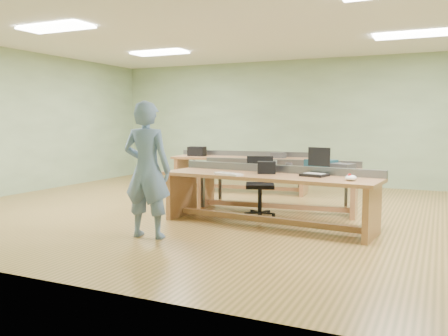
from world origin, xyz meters
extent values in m
plane|color=#A2753D|center=(0.00, 0.00, 0.00)|extent=(10.00, 10.00, 0.00)
plane|color=silver|center=(0.00, 0.00, 3.00)|extent=(10.00, 10.00, 0.00)
cube|color=#9BB88B|center=(0.00, 4.00, 1.50)|extent=(10.00, 0.04, 3.00)
cube|color=#9BB88B|center=(0.00, -4.00, 1.50)|extent=(10.00, 0.04, 3.00)
cube|color=#9BB88B|center=(-5.00, 0.00, 1.50)|extent=(0.04, 8.00, 3.00)
cube|color=white|center=(-2.50, -1.50, 2.97)|extent=(1.20, 0.50, 0.03)
cube|color=white|center=(-2.50, 1.50, 2.97)|extent=(1.20, 0.50, 0.03)
cube|color=white|center=(2.50, 1.50, 2.97)|extent=(1.20, 0.50, 0.03)
cube|color=#B5764C|center=(0.79, -0.89, 0.72)|extent=(3.24, 1.14, 0.05)
cube|color=#B5764C|center=(-0.69, -0.75, 0.35)|extent=(0.15, 0.75, 0.70)
cube|color=#B5764C|center=(2.27, -1.03, 0.35)|extent=(0.15, 0.75, 0.70)
cube|color=#B5764C|center=(0.79, -0.89, 0.10)|extent=(2.88, 0.37, 0.08)
cube|color=#54575C|center=(0.83, -0.51, 0.81)|extent=(3.17, 0.38, 0.11)
cube|color=#B5764C|center=(0.56, 0.24, 0.72)|extent=(2.78, 0.99, 0.05)
cube|color=#B5764C|center=(-0.70, 0.12, 0.35)|extent=(0.14, 0.63, 0.70)
cube|color=#B5764C|center=(1.82, 0.36, 0.35)|extent=(0.14, 0.63, 0.70)
cube|color=#B5764C|center=(0.56, 0.24, 0.10)|extent=(2.42, 0.34, 0.08)
cube|color=#54575C|center=(0.53, 0.56, 0.81)|extent=(2.72, 0.35, 0.11)
cube|color=#B5764C|center=(-0.88, 2.13, 0.72)|extent=(3.02, 1.10, 0.05)
cube|color=#B5764C|center=(-2.26, 1.99, 0.35)|extent=(0.15, 0.69, 0.70)
cube|color=#B5764C|center=(0.49, 2.28, 0.35)|extent=(0.15, 0.69, 0.70)
cube|color=#B5764C|center=(-0.88, 2.13, 0.10)|extent=(2.65, 0.38, 0.08)
cube|color=#54575C|center=(-0.92, 2.48, 0.81)|extent=(2.95, 0.39, 0.11)
imported|color=slate|center=(-0.40, -2.15, 0.89)|extent=(0.69, 0.49, 1.77)
cube|color=black|center=(1.46, -0.79, 0.77)|extent=(0.39, 0.35, 0.04)
cube|color=black|center=(1.49, -0.66, 1.01)|extent=(0.33, 0.09, 0.26)
cube|color=beige|center=(0.30, -1.14, 0.76)|extent=(0.47, 0.30, 0.03)
ellipsoid|color=white|center=(2.00, -1.08, 0.79)|extent=(0.20, 0.22, 0.07)
cube|color=black|center=(0.74, -0.75, 0.84)|extent=(0.30, 0.25, 0.18)
cylinder|color=black|center=(0.44, -0.21, 0.23)|extent=(0.06, 0.06, 0.47)
cube|color=black|center=(0.44, -0.21, 0.49)|extent=(0.58, 0.58, 0.06)
cube|color=black|center=(0.36, -0.01, 0.74)|extent=(0.42, 0.20, 0.40)
cylinder|color=black|center=(0.44, -0.21, 0.03)|extent=(0.66, 0.66, 0.06)
cube|color=#153844|center=(1.30, 0.27, 0.83)|extent=(0.54, 0.48, 0.15)
cube|color=#353538|center=(1.62, 0.17, 0.81)|extent=(0.47, 0.39, 0.11)
imported|color=#353538|center=(0.79, 0.18, 0.79)|extent=(0.14, 0.14, 0.09)
cylinder|color=silver|center=(0.57, 0.14, 0.81)|extent=(0.07, 0.07, 0.13)
cube|color=black|center=(-1.88, 2.01, 0.85)|extent=(0.39, 0.30, 0.21)
cube|color=#353538|center=(-0.06, 2.21, 0.81)|extent=(0.29, 0.21, 0.11)
camera|label=1|loc=(3.05, -7.27, 1.50)|focal=38.00mm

